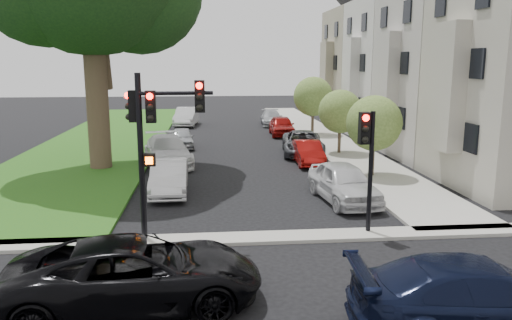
{
  "coord_description": "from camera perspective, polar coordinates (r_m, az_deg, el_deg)",
  "views": [
    {
      "loc": [
        -1.74,
        -13.02,
        5.58
      ],
      "look_at": [
        0.0,
        5.0,
        2.0
      ],
      "focal_mm": 35.0,
      "sensor_mm": 36.0,
      "label": 1
    }
  ],
  "objects": [
    {
      "name": "traffic_signal_main",
      "position": [
        15.46,
        -11.61,
        3.7
      ],
      "size": [
        2.56,
        0.66,
        5.26
      ],
      "color": "black",
      "rests_on": "ground"
    },
    {
      "name": "grass_strip",
      "position": [
        38.12,
        -16.44,
        2.4
      ],
      "size": [
        8.0,
        44.0,
        0.12
      ],
      "primitive_type": "cube",
      "color": "#316517",
      "rests_on": "ground"
    },
    {
      "name": "car_parked_7",
      "position": [
        33.23,
        -8.48,
        2.52
      ],
      "size": [
        1.77,
        3.86,
        1.28
      ],
      "primitive_type": "imported",
      "rotation": [
        0.0,
        0.0,
        0.07
      ],
      "color": "#999BA0",
      "rests_on": "ground"
    },
    {
      "name": "car_parked_0",
      "position": [
        20.44,
        9.97,
        -2.54
      ],
      "size": [
        2.36,
        4.82,
        1.58
      ],
      "primitive_type": "imported",
      "rotation": [
        0.0,
        0.0,
        0.11
      ],
      "color": "silver",
      "rests_on": "ground"
    },
    {
      "name": "car_parked_3",
      "position": [
        38.34,
        2.96,
        3.93
      ],
      "size": [
        1.9,
        4.43,
        1.49
      ],
      "primitive_type": "imported",
      "rotation": [
        0.0,
        0.0,
        -0.03
      ],
      "color": "maroon",
      "rests_on": "ground"
    },
    {
      "name": "house_d",
      "position": [
        45.79,
        12.86,
        12.61
      ],
      "size": [
        7.7,
        7.55,
        15.97
      ],
      "color": "#756B57",
      "rests_on": "ground"
    },
    {
      "name": "small_tree_c",
      "position": [
        38.24,
        6.54,
        7.22
      ],
      "size": [
        2.99,
        2.99,
        4.48
      ],
      "color": "#4E4531",
      "rests_on": "ground"
    },
    {
      "name": "ground",
      "position": [
        14.27,
        1.97,
        -11.84
      ],
      "size": [
        140.0,
        140.0,
        0.0
      ],
      "primitive_type": "plane",
      "color": "black",
      "rests_on": "ground"
    },
    {
      "name": "car_parked_6",
      "position": [
        27.7,
        -10.07,
        1.07
      ],
      "size": [
        3.3,
        5.83,
        1.59
      ],
      "primitive_type": "imported",
      "rotation": [
        0.0,
        0.0,
        0.2
      ],
      "color": "silver",
      "rests_on": "ground"
    },
    {
      "name": "car_parked_2",
      "position": [
        30.44,
        5.38,
        1.94
      ],
      "size": [
        2.99,
        5.4,
        1.43
      ],
      "primitive_type": "imported",
      "rotation": [
        0.0,
        0.0,
        -0.12
      ],
      "color": "#3F4247",
      "rests_on": "ground"
    },
    {
      "name": "car_parked_1",
      "position": [
        27.69,
        5.94,
        0.85
      ],
      "size": [
        1.42,
        3.92,
        1.28
      ],
      "primitive_type": "imported",
      "rotation": [
        0.0,
        0.0,
        -0.02
      ],
      "color": "maroon",
      "rests_on": "ground"
    },
    {
      "name": "car_parked_4",
      "position": [
        44.44,
        1.79,
        4.81
      ],
      "size": [
        2.06,
        4.58,
        1.3
      ],
      "primitive_type": "imported",
      "rotation": [
        0.0,
        0.0,
        -0.05
      ],
      "color": "#999BA0",
      "rests_on": "ground"
    },
    {
      "name": "sidewalk_cross",
      "position": [
        16.09,
        1.04,
        -8.87
      ],
      "size": [
        60.0,
        1.0,
        0.12
      ],
      "primitive_type": "cube",
      "color": "#A8A69B",
      "rests_on": "ground"
    },
    {
      "name": "sidewalk_right",
      "position": [
        38.38,
        7.34,
        2.83
      ],
      "size": [
        3.5,
        44.0,
        0.12
      ],
      "primitive_type": "cube",
      "color": "#A8A69B",
      "rests_on": "ground"
    },
    {
      "name": "car_parked_9",
      "position": [
        44.52,
        -7.96,
        4.92
      ],
      "size": [
        2.19,
        5.03,
        1.61
      ],
      "primitive_type": "imported",
      "rotation": [
        0.0,
        0.0,
        -0.1
      ],
      "color": "silver",
      "rests_on": "ground"
    },
    {
      "name": "house_b",
      "position": [
        31.88,
        21.48,
        12.87
      ],
      "size": [
        7.7,
        7.55,
        15.97
      ],
      "color": "gray",
      "rests_on": "ground"
    },
    {
      "name": "car_parked_5",
      "position": [
        21.69,
        -9.88,
        -1.95
      ],
      "size": [
        1.62,
        4.37,
        1.43
      ],
      "primitive_type": "imported",
      "rotation": [
        0.0,
        0.0,
        0.03
      ],
      "color": "silver",
      "rests_on": "ground"
    },
    {
      "name": "small_tree_a",
      "position": [
        24.67,
        13.34,
        4.11
      ],
      "size": [
        2.68,
        2.68,
        4.02
      ],
      "color": "#4E4531",
      "rests_on": "ground"
    },
    {
      "name": "traffic_signal_secondary",
      "position": [
        16.25,
        12.61,
        1.15
      ],
      "size": [
        0.52,
        0.42,
        4.05
      ],
      "color": "black",
      "rests_on": "ground"
    },
    {
      "name": "car_cross_near",
      "position": [
        12.08,
        -13.51,
        -12.44
      ],
      "size": [
        6.04,
        3.29,
        1.61
      ],
      "primitive_type": "imported",
      "rotation": [
        0.0,
        0.0,
        1.68
      ],
      "color": "black",
      "rests_on": "ground"
    },
    {
      "name": "car_cross_far",
      "position": [
        11.65,
        24.32,
        -14.13
      ],
      "size": [
        5.58,
        2.54,
        1.59
      ],
      "primitive_type": "imported",
      "rotation": [
        0.0,
        0.0,
        1.51
      ],
      "color": "black",
      "rests_on": "ground"
    },
    {
      "name": "small_tree_b",
      "position": [
        30.59,
        9.6,
        5.49
      ],
      "size": [
        2.63,
        2.63,
        3.95
      ],
      "color": "#4E4531",
      "rests_on": "ground"
    },
    {
      "name": "house_c",
      "position": [
        38.73,
        16.39,
        12.75
      ],
      "size": [
        7.7,
        7.55,
        15.97
      ],
      "color": "#ABA5A0",
      "rests_on": "ground"
    }
  ]
}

